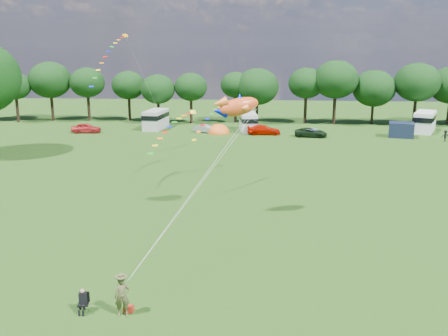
# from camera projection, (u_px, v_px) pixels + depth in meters

# --- Properties ---
(ground_plane) EXTENTS (180.00, 180.00, 0.00)m
(ground_plane) POSITION_uv_depth(u_px,v_px,m) (213.00, 266.00, 29.46)
(ground_plane) COLOR black
(ground_plane) RESTS_ON ground
(tree_line) EXTENTS (102.98, 10.98, 10.27)m
(tree_line) POSITION_uv_depth(u_px,v_px,m) (280.00, 85.00, 80.71)
(tree_line) COLOR black
(tree_line) RESTS_ON ground
(car_a) EXTENTS (4.48, 2.08, 1.45)m
(car_a) POSITION_uv_depth(u_px,v_px,m) (86.00, 128.00, 73.44)
(car_a) COLOR red
(car_a) RESTS_ON ground
(car_b) EXTENTS (3.62, 2.32, 1.20)m
(car_b) POSITION_uv_depth(u_px,v_px,m) (205.00, 129.00, 73.54)
(car_b) COLOR #92969B
(car_b) RESTS_ON ground
(car_c) EXTENTS (4.76, 2.26, 1.39)m
(car_c) POSITION_uv_depth(u_px,v_px,m) (264.00, 130.00, 72.06)
(car_c) COLOR #B91100
(car_c) RESTS_ON ground
(car_d) EXTENTS (4.86, 2.68, 1.26)m
(car_d) POSITION_uv_depth(u_px,v_px,m) (311.00, 132.00, 70.24)
(car_d) COLOR black
(car_d) RESTS_ON ground
(campervan_b) EXTENTS (3.18, 6.15, 2.89)m
(campervan_b) POSITION_uv_depth(u_px,v_px,m) (156.00, 119.00, 76.75)
(campervan_b) COLOR #B5B4B7
(campervan_b) RESTS_ON ground
(campervan_c) EXTENTS (3.07, 5.80, 2.71)m
(campervan_c) POSITION_uv_depth(u_px,v_px,m) (248.00, 122.00, 74.62)
(campervan_c) COLOR silver
(campervan_c) RESTS_ON ground
(campervan_d) EXTENTS (4.85, 6.67, 3.01)m
(campervan_d) POSITION_uv_depth(u_px,v_px,m) (425.00, 121.00, 74.07)
(campervan_d) COLOR white
(campervan_d) RESTS_ON ground
(tent_orange) EXTENTS (3.38, 3.70, 2.64)m
(tent_orange) POSITION_uv_depth(u_px,v_px,m) (219.00, 133.00, 73.46)
(tent_orange) COLOR orange
(tent_orange) RESTS_ON ground
(tent_greyblue) EXTENTS (2.87, 3.14, 2.13)m
(tent_greyblue) POSITION_uv_depth(u_px,v_px,m) (311.00, 135.00, 71.66)
(tent_greyblue) COLOR slate
(tent_greyblue) RESTS_ON ground
(awning_navy) EXTENTS (3.84, 3.38, 2.07)m
(awning_navy) POSITION_uv_depth(u_px,v_px,m) (401.00, 130.00, 69.98)
(awning_navy) COLOR black
(awning_navy) RESTS_ON ground
(kite_flyer) EXTENTS (0.83, 0.64, 2.02)m
(kite_flyer) POSITION_uv_depth(u_px,v_px,m) (122.00, 296.00, 23.89)
(kite_flyer) COLOR #4B4C2A
(kite_flyer) RESTS_ON ground
(camp_chair) EXTENTS (0.58, 0.58, 1.26)m
(camp_chair) POSITION_uv_depth(u_px,v_px,m) (83.00, 298.00, 24.26)
(camp_chair) COLOR #99999E
(camp_chair) RESTS_ON ground
(kite_bag) EXTENTS (0.50, 0.36, 0.33)m
(kite_bag) POSITION_uv_depth(u_px,v_px,m) (129.00, 309.00, 24.42)
(kite_bag) COLOR #A82615
(kite_bag) RESTS_ON ground
(fish_kite) EXTENTS (3.73, 2.22, 1.96)m
(fish_kite) POSITION_uv_depth(u_px,v_px,m) (235.00, 107.00, 35.80)
(fish_kite) COLOR #CF461B
(fish_kite) RESTS_ON ground
(streamer_kite_a) EXTENTS (3.30, 5.51, 5.74)m
(streamer_kite_a) POSITION_uv_depth(u_px,v_px,m) (111.00, 52.00, 56.47)
(streamer_kite_a) COLOR #EF9200
(streamer_kite_a) RESTS_ON ground
(streamer_kite_b) EXTENTS (4.30, 4.61, 3.80)m
(streamer_kite_b) POSITION_uv_depth(u_px,v_px,m) (176.00, 125.00, 49.66)
(streamer_kite_b) COLOR yellow
(streamer_kite_b) RESTS_ON ground
(streamer_kite_c) EXTENTS (3.07, 4.94, 2.78)m
(streamer_kite_c) POSITION_uv_depth(u_px,v_px,m) (215.00, 115.00, 43.46)
(streamer_kite_c) COLOR yellow
(streamer_kite_c) RESTS_ON ground
(walker_b) EXTENTS (1.02, 0.52, 1.54)m
(walker_b) POSITION_uv_depth(u_px,v_px,m) (445.00, 136.00, 66.95)
(walker_b) COLOR black
(walker_b) RESTS_ON ground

